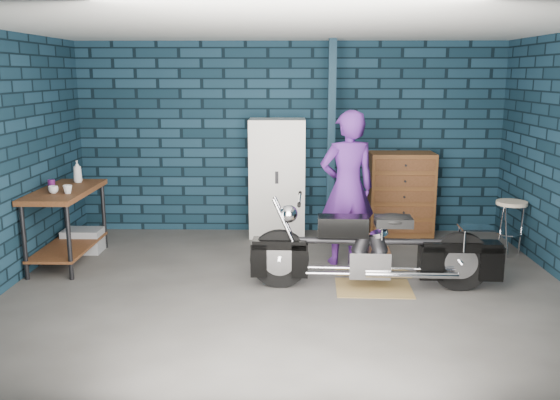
{
  "coord_description": "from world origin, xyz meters",
  "views": [
    {
      "loc": [
        0.0,
        -5.93,
        2.25
      ],
      "look_at": [
        -0.1,
        0.3,
        0.92
      ],
      "focal_mm": 38.0,
      "sensor_mm": 36.0,
      "label": 1
    }
  ],
  "objects_px": {
    "tool_chest": "(401,195)",
    "motorcycle": "(375,244)",
    "workbench": "(67,226)",
    "person": "(347,188)",
    "shop_stool": "(510,228)",
    "storage_bin": "(83,240)",
    "locker": "(277,178)"
  },
  "relations": [
    {
      "from": "workbench",
      "to": "person",
      "type": "xyz_separation_m",
      "value": [
        3.37,
        0.05,
        0.47
      ]
    },
    {
      "from": "storage_bin",
      "to": "shop_stool",
      "type": "distance_m",
      "value": 5.44
    },
    {
      "from": "motorcycle",
      "to": "person",
      "type": "height_order",
      "value": "person"
    },
    {
      "from": "locker",
      "to": "shop_stool",
      "type": "xyz_separation_m",
      "value": [
        2.96,
        -0.89,
        -0.48
      ]
    },
    {
      "from": "workbench",
      "to": "motorcycle",
      "type": "distance_m",
      "value": 3.68
    },
    {
      "from": "storage_bin",
      "to": "shop_stool",
      "type": "bearing_deg",
      "value": -0.3
    },
    {
      "from": "tool_chest",
      "to": "motorcycle",
      "type": "bearing_deg",
      "value": -107.07
    },
    {
      "from": "workbench",
      "to": "storage_bin",
      "type": "relative_size",
      "value": 2.92
    },
    {
      "from": "workbench",
      "to": "shop_stool",
      "type": "relative_size",
      "value": 2.02
    },
    {
      "from": "storage_bin",
      "to": "locker",
      "type": "xyz_separation_m",
      "value": [
        2.48,
        0.86,
        0.67
      ]
    },
    {
      "from": "storage_bin",
      "to": "locker",
      "type": "relative_size",
      "value": 0.29
    },
    {
      "from": "locker",
      "to": "tool_chest",
      "type": "distance_m",
      "value": 1.75
    },
    {
      "from": "workbench",
      "to": "person",
      "type": "height_order",
      "value": "person"
    },
    {
      "from": "storage_bin",
      "to": "tool_chest",
      "type": "bearing_deg",
      "value": 11.48
    },
    {
      "from": "workbench",
      "to": "locker",
      "type": "bearing_deg",
      "value": 27.45
    },
    {
      "from": "tool_chest",
      "to": "shop_stool",
      "type": "height_order",
      "value": "tool_chest"
    },
    {
      "from": "motorcycle",
      "to": "storage_bin",
      "type": "xyz_separation_m",
      "value": [
        -3.57,
        1.28,
        -0.35
      ]
    },
    {
      "from": "motorcycle",
      "to": "shop_stool",
      "type": "xyz_separation_m",
      "value": [
        1.87,
        1.25,
        -0.15
      ]
    },
    {
      "from": "motorcycle",
      "to": "locker",
      "type": "distance_m",
      "value": 2.42
    },
    {
      "from": "person",
      "to": "tool_chest",
      "type": "xyz_separation_m",
      "value": [
        0.88,
        1.25,
        -0.33
      ]
    },
    {
      "from": "workbench",
      "to": "motorcycle",
      "type": "bearing_deg",
      "value": -13.15
    },
    {
      "from": "person",
      "to": "shop_stool",
      "type": "distance_m",
      "value": 2.2
    },
    {
      "from": "workbench",
      "to": "storage_bin",
      "type": "height_order",
      "value": "workbench"
    },
    {
      "from": "workbench",
      "to": "storage_bin",
      "type": "bearing_deg",
      "value": 87.42
    },
    {
      "from": "workbench",
      "to": "motorcycle",
      "type": "height_order",
      "value": "motorcycle"
    },
    {
      "from": "workbench",
      "to": "locker",
      "type": "xyz_separation_m",
      "value": [
        2.5,
        1.3,
        0.37
      ]
    },
    {
      "from": "tool_chest",
      "to": "locker",
      "type": "bearing_deg",
      "value": 180.0
    },
    {
      "from": "motorcycle",
      "to": "storage_bin",
      "type": "relative_size",
      "value": 4.7
    },
    {
      "from": "motorcycle",
      "to": "person",
      "type": "bearing_deg",
      "value": 105.8
    },
    {
      "from": "workbench",
      "to": "person",
      "type": "distance_m",
      "value": 3.4
    },
    {
      "from": "shop_stool",
      "to": "tool_chest",
      "type": "bearing_deg",
      "value": 143.95
    },
    {
      "from": "shop_stool",
      "to": "locker",
      "type": "bearing_deg",
      "value": 163.31
    }
  ]
}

